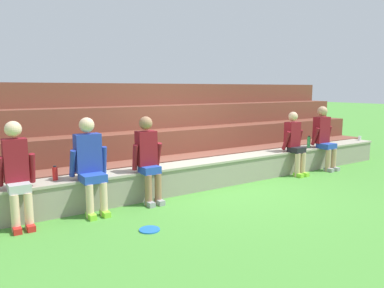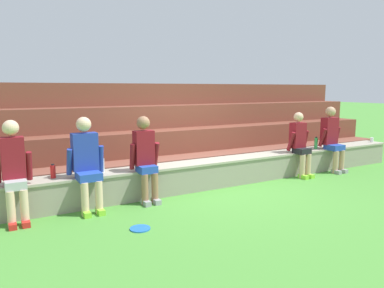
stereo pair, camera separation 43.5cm
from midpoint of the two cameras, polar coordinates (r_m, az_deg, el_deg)
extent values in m
plane|color=#4C9338|center=(6.98, 2.72, -6.85)|extent=(80.00, 80.00, 0.00)
cube|color=gray|center=(7.10, 1.60, -4.48)|extent=(9.87, 0.47, 0.50)
cube|color=#ABA28E|center=(7.05, 1.61, -2.61)|extent=(9.91, 0.51, 0.04)
cube|color=brown|center=(7.65, -1.31, -3.56)|extent=(10.90, 0.57, 0.49)
cube|color=brown|center=(8.08, -3.47, -1.13)|extent=(10.90, 0.57, 0.99)
cube|color=brown|center=(8.54, -5.41, 1.05)|extent=(10.90, 0.57, 1.48)
cube|color=brown|center=(9.01, -7.14, 3.00)|extent=(10.90, 0.57, 1.97)
cylinder|color=beige|center=(5.47, -27.89, -9.52)|extent=(0.11, 0.11, 0.50)
cylinder|color=beige|center=(5.49, -26.15, -9.35)|extent=(0.11, 0.11, 0.50)
cube|color=red|center=(5.50, -27.69, -11.74)|extent=(0.10, 0.22, 0.08)
cube|color=red|center=(5.51, -25.95, -11.56)|extent=(0.10, 0.22, 0.08)
cube|color=#B2B2B7|center=(5.52, -27.39, -6.02)|extent=(0.27, 0.32, 0.12)
cube|color=maroon|center=(5.59, -27.80, -2.24)|extent=(0.30, 0.20, 0.58)
sphere|color=beige|center=(5.53, -28.11, 2.05)|extent=(0.22, 0.22, 0.22)
cylinder|color=maroon|center=(5.58, -29.73, -3.77)|extent=(0.08, 0.20, 0.42)
cylinder|color=maroon|center=(5.61, -25.65, -3.41)|extent=(0.08, 0.17, 0.43)
cylinder|color=beige|center=(5.60, -17.78, -8.49)|extent=(0.11, 0.11, 0.50)
cylinder|color=beige|center=(5.66, -15.73, -8.23)|extent=(0.11, 0.11, 0.50)
cube|color=#8CD833|center=(5.63, -17.57, -10.66)|extent=(0.10, 0.22, 0.08)
cube|color=#8CD833|center=(5.69, -15.52, -10.38)|extent=(0.10, 0.22, 0.08)
cube|color=#2347B2|center=(5.68, -17.31, -5.03)|extent=(0.34, 0.35, 0.12)
cube|color=#23389E|center=(5.79, -17.97, -1.33)|extent=(0.38, 0.20, 0.58)
sphere|color=beige|center=(5.73, -18.17, 2.82)|extent=(0.23, 0.23, 0.23)
cylinder|color=#23389E|center=(5.73, -20.17, -2.86)|extent=(0.08, 0.20, 0.42)
cylinder|color=#23389E|center=(5.86, -15.61, -2.41)|extent=(0.08, 0.14, 0.43)
cylinder|color=#996B4C|center=(5.96, -8.89, -7.16)|extent=(0.11, 0.11, 0.50)
cylinder|color=#996B4C|center=(6.03, -7.36, -6.93)|extent=(0.11, 0.11, 0.50)
cube|color=#99999E|center=(5.98, -8.68, -9.19)|extent=(0.10, 0.22, 0.08)
cube|color=#99999E|center=(6.05, -7.16, -8.95)|extent=(0.10, 0.22, 0.08)
cube|color=#2347B2|center=(6.02, -8.68, -3.97)|extent=(0.29, 0.30, 0.12)
cube|color=maroon|center=(6.06, -9.18, -0.66)|extent=(0.32, 0.20, 0.56)
sphere|color=#996B4C|center=(6.01, -9.28, 3.22)|extent=(0.22, 0.22, 0.22)
cylinder|color=maroon|center=(5.98, -10.90, -2.06)|extent=(0.08, 0.14, 0.43)
cylinder|color=maroon|center=(6.15, -7.31, -1.68)|extent=(0.08, 0.20, 0.43)
cylinder|color=#DBAD89|center=(8.04, 14.59, -3.20)|extent=(0.11, 0.11, 0.50)
cylinder|color=#DBAD89|center=(8.17, 15.40, -3.05)|extent=(0.11, 0.11, 0.50)
cube|color=#8CD833|center=(8.06, 14.74, -4.71)|extent=(0.10, 0.22, 0.08)
cube|color=#8CD833|center=(8.19, 15.55, -4.54)|extent=(0.10, 0.22, 0.08)
cube|color=black|center=(8.13, 14.46, -0.87)|extent=(0.28, 0.29, 0.12)
cube|color=maroon|center=(8.17, 13.87, 1.47)|extent=(0.32, 0.20, 0.53)
sphere|color=#DBAD89|center=(8.13, 13.97, 4.18)|extent=(0.20, 0.20, 0.20)
cylinder|color=maroon|center=(8.02, 12.94, 0.51)|extent=(0.08, 0.21, 0.42)
cylinder|color=maroon|center=(8.32, 14.91, 0.73)|extent=(0.08, 0.17, 0.43)
cylinder|color=tan|center=(8.76, 19.05, -2.43)|extent=(0.11, 0.11, 0.50)
cylinder|color=tan|center=(8.93, 19.87, -2.28)|extent=(0.11, 0.11, 0.50)
cube|color=#99999E|center=(8.78, 19.19, -3.82)|extent=(0.10, 0.22, 0.08)
cube|color=#99999E|center=(8.95, 20.00, -3.64)|extent=(0.10, 0.22, 0.08)
cube|color=#2347B2|center=(8.88, 18.87, -0.28)|extent=(0.34, 0.33, 0.12)
cube|color=maroon|center=(8.93, 18.17, 2.10)|extent=(0.38, 0.20, 0.60)
sphere|color=tan|center=(8.89, 18.31, 4.87)|extent=(0.23, 0.23, 0.23)
cylinder|color=maroon|center=(8.75, 17.26, 1.12)|extent=(0.08, 0.20, 0.42)
cylinder|color=maroon|center=(9.12, 19.17, 1.33)|extent=(0.08, 0.15, 0.43)
cylinder|color=red|center=(5.91, -22.51, -4.30)|extent=(0.08, 0.08, 0.20)
cylinder|color=black|center=(5.89, -22.57, -3.26)|extent=(0.05, 0.05, 0.02)
cylinder|color=green|center=(8.80, 16.35, 0.27)|extent=(0.08, 0.08, 0.25)
cylinder|color=black|center=(8.78, 16.39, 1.16)|extent=(0.05, 0.05, 0.02)
cylinder|color=silver|center=(6.08, -15.47, -3.42)|extent=(0.07, 0.07, 0.23)
cylinder|color=red|center=(6.06, -15.52, -2.24)|extent=(0.04, 0.04, 0.02)
cylinder|color=white|center=(9.36, 19.06, 0.18)|extent=(0.08, 0.08, 0.11)
cylinder|color=white|center=(10.50, 23.53, 0.82)|extent=(0.08, 0.08, 0.12)
cylinder|color=blue|center=(5.04, -9.15, -13.05)|extent=(0.27, 0.27, 0.02)
camera|label=1|loc=(0.22, -91.85, -0.28)|focal=34.32mm
camera|label=2|loc=(0.22, 88.15, 0.28)|focal=34.32mm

